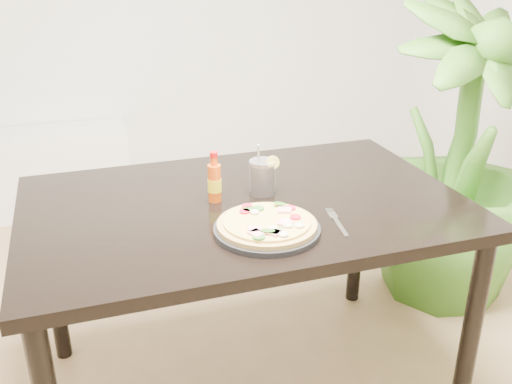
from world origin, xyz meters
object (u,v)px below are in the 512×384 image
object	(u,v)px
pizza	(267,224)
cola_cup	(263,178)
fork	(336,221)
houseplant	(458,155)
media_console	(8,175)
plate	(267,229)
hot_sauce_bottle	(215,182)
dining_table	(245,224)

from	to	relation	value
pizza	cola_cup	size ratio (longest dim) A/B	1.62
pizza	fork	world-z (taller)	pizza
houseplant	media_console	distance (m)	2.53
pizza	media_console	size ratio (longest dim) A/B	0.20
cola_cup	plate	bearing A→B (deg)	-106.37
cola_cup	houseplant	distance (m)	1.06
fork	cola_cup	bearing A→B (deg)	125.69
hot_sauce_bottle	plate	bearing A→B (deg)	-71.59
hot_sauce_bottle	cola_cup	size ratio (longest dim) A/B	0.94
hot_sauce_bottle	fork	bearing A→B (deg)	-40.76
pizza	fork	bearing A→B (deg)	-0.39
hot_sauce_bottle	fork	xyz separation A→B (m)	(0.30, -0.26, -0.06)
dining_table	hot_sauce_bottle	size ratio (longest dim) A/B	8.43
dining_table	fork	world-z (taller)	fork
dining_table	pizza	world-z (taller)	pizza
pizza	fork	distance (m)	0.22
houseplant	media_console	size ratio (longest dim) A/B	0.96
dining_table	fork	distance (m)	0.33
pizza	cola_cup	distance (m)	0.29
pizza	hot_sauce_bottle	xyz separation A→B (m)	(-0.09, 0.26, 0.04)
fork	houseplant	xyz separation A→B (m)	(0.87, 0.58, -0.08)
hot_sauce_bottle	fork	size ratio (longest dim) A/B	0.88
cola_cup	media_console	world-z (taller)	cola_cup
plate	fork	size ratio (longest dim) A/B	1.63
fork	plate	bearing A→B (deg)	-171.96
cola_cup	fork	bearing A→B (deg)	-63.33
dining_table	plate	size ratio (longest dim) A/B	4.57
dining_table	houseplant	bearing A→B (deg)	17.79
cola_cup	media_console	size ratio (longest dim) A/B	0.13
hot_sauce_bottle	houseplant	bearing A→B (deg)	15.18
cola_cup	pizza	bearing A→B (deg)	-106.05
dining_table	plate	xyz separation A→B (m)	(-0.00, -0.23, 0.09)
cola_cup	hot_sauce_bottle	bearing A→B (deg)	-175.40
fork	media_console	bearing A→B (deg)	127.02
hot_sauce_bottle	fork	world-z (taller)	hot_sauce_bottle
hot_sauce_bottle	houseplant	xyz separation A→B (m)	(1.17, 0.32, -0.15)
media_console	cola_cup	bearing A→B (deg)	-61.80
pizza	media_console	world-z (taller)	pizza
houseplant	pizza	bearing A→B (deg)	-151.93
plate	cola_cup	bearing A→B (deg)	73.63
cola_cup	fork	xyz separation A→B (m)	(0.14, -0.28, -0.05)
plate	hot_sauce_bottle	xyz separation A→B (m)	(-0.09, 0.26, 0.06)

